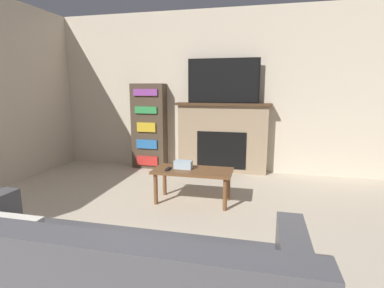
% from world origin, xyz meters
% --- Properties ---
extents(wall_back, '(6.40, 0.06, 2.70)m').
position_xyz_m(wall_back, '(0.00, 4.51, 1.35)').
color(wall_back, beige).
rests_on(wall_back, ground_plane).
extents(fireplace, '(1.60, 0.28, 1.17)m').
position_xyz_m(fireplace, '(0.27, 4.37, 0.59)').
color(fireplace, tan).
rests_on(fireplace, ground_plane).
extents(tv, '(1.18, 0.03, 0.72)m').
position_xyz_m(tv, '(0.27, 4.35, 1.54)').
color(tv, black).
rests_on(tv, fireplace).
extents(coffee_table, '(0.98, 0.46, 0.42)m').
position_xyz_m(coffee_table, '(0.10, 2.86, 0.36)').
color(coffee_table, brown).
rests_on(coffee_table, ground_plane).
extents(tissue_box, '(0.22, 0.12, 0.10)m').
position_xyz_m(tissue_box, '(-0.02, 2.88, 0.47)').
color(tissue_box, silver).
rests_on(tissue_box, coffee_table).
extents(remote_control, '(0.04, 0.15, 0.02)m').
position_xyz_m(remote_control, '(-0.19, 2.78, 0.43)').
color(remote_control, black).
rests_on(remote_control, coffee_table).
extents(bookshelf, '(0.59, 0.29, 1.50)m').
position_xyz_m(bookshelf, '(-1.04, 4.34, 0.75)').
color(bookshelf, '#4C3D2D').
rests_on(bookshelf, ground_plane).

